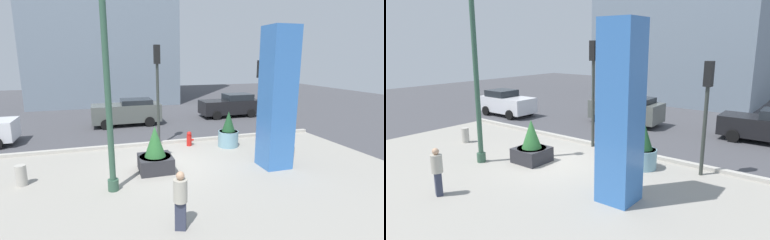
# 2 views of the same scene
# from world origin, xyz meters

# --- Properties ---
(ground_plane) EXTENTS (60.00, 60.00, 0.00)m
(ground_plane) POSITION_xyz_m (0.00, 4.00, 0.00)
(ground_plane) COLOR #47474C
(plaza_pavement) EXTENTS (18.00, 10.00, 0.02)m
(plaza_pavement) POSITION_xyz_m (0.00, -2.00, 0.00)
(plaza_pavement) COLOR #9E998E
(plaza_pavement) RESTS_ON ground_plane
(curb_strip) EXTENTS (18.00, 0.24, 0.16)m
(curb_strip) POSITION_xyz_m (0.00, 3.12, 0.08)
(curb_strip) COLOR #B7B2A8
(curb_strip) RESTS_ON ground_plane
(lamp_post) EXTENTS (0.44, 0.44, 7.66)m
(lamp_post) POSITION_xyz_m (-2.37, -1.71, 3.74)
(lamp_post) COLOR #335642
(lamp_post) RESTS_ON ground_plane
(art_pillar_blue) EXTENTS (1.11, 1.11, 5.59)m
(art_pillar_blue) POSITION_xyz_m (4.04, -1.30, 2.79)
(art_pillar_blue) COLOR #3870BC
(art_pillar_blue) RESTS_ON ground_plane
(potted_plant_near_right) EXTENTS (1.29, 1.29, 1.81)m
(potted_plant_near_right) POSITION_xyz_m (-0.70, -0.40, 0.71)
(potted_plant_near_right) COLOR #2D2D33
(potted_plant_near_right) RESTS_ON ground_plane
(potted_plant_near_left) EXTENTS (1.01, 1.01, 1.80)m
(potted_plant_near_left) POSITION_xyz_m (3.36, 1.76, 0.72)
(potted_plant_near_left) COLOR #7AA8B7
(potted_plant_near_left) RESTS_ON ground_plane
(fire_hydrant) EXTENTS (0.36, 0.26, 0.75)m
(fire_hydrant) POSITION_xyz_m (1.51, 2.42, 0.37)
(fire_hydrant) COLOR red
(fire_hydrant) RESTS_ON ground_plane
(concrete_bollard) EXTENTS (0.36, 0.36, 0.75)m
(concrete_bollard) POSITION_xyz_m (-5.42, -0.37, 0.38)
(concrete_bollard) COLOR #B2ADA3
(concrete_bollard) RESTS_ON ground_plane
(traffic_light_corner) EXTENTS (0.28, 0.42, 4.26)m
(traffic_light_corner) POSITION_xyz_m (5.41, 2.43, 2.89)
(traffic_light_corner) COLOR #333833
(traffic_light_corner) RESTS_ON ground_plane
(traffic_light_far_side) EXTENTS (0.28, 0.42, 4.99)m
(traffic_light_far_side) POSITION_xyz_m (0.06, 2.95, 3.34)
(traffic_light_far_side) COLOR #333833
(traffic_light_far_side) RESTS_ON ground_plane
(car_passing_lane) EXTENTS (4.44, 2.16, 1.70)m
(car_passing_lane) POSITION_xyz_m (-1.07, 8.15, 0.88)
(car_passing_lane) COLOR #565B56
(car_passing_lane) RESTS_ON ground_plane
(car_curb_west) EXTENTS (4.49, 2.05, 1.71)m
(car_curb_west) POSITION_xyz_m (6.66, 8.78, 0.85)
(car_curb_west) COLOR black
(car_curb_west) RESTS_ON ground_plane
(car_curb_east) EXTENTS (3.89, 2.08, 1.73)m
(car_curb_east) POSITION_xyz_m (-8.96, 5.44, 0.86)
(car_curb_east) COLOR silver
(car_curb_east) RESTS_ON ground_plane
(pedestrian_crossing) EXTENTS (0.47, 0.47, 1.61)m
(pedestrian_crossing) POSITION_xyz_m (-0.78, -4.57, 0.89)
(pedestrian_crossing) COLOR #33384C
(pedestrian_crossing) RESTS_ON ground_plane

